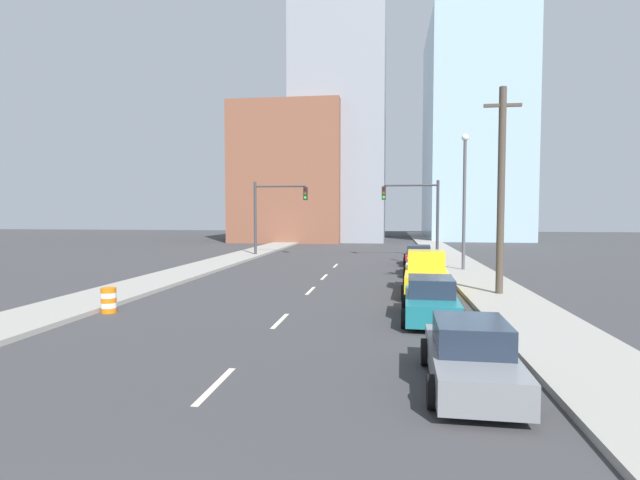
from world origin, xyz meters
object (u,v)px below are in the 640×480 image
at_px(utility_pole_right_mid, 501,190).
at_px(pickup_truck_yellow, 426,276).
at_px(traffic_barrel, 109,300).
at_px(sedan_gray, 471,356).
at_px(sedan_teal, 431,301).
at_px(traffic_signal_right, 421,208).
at_px(traffic_signal_left, 270,208).
at_px(sedan_white, 421,264).
at_px(sedan_red, 419,256).
at_px(street_lamp, 464,193).

distance_m(utility_pole_right_mid, pickup_truck_yellow, 5.10).
xyz_separation_m(traffic_barrel, sedan_gray, (12.22, -6.38, 0.19)).
relative_size(utility_pole_right_mid, sedan_teal, 2.00).
bearing_deg(utility_pole_right_mid, traffic_signal_right, 96.77).
bearing_deg(traffic_signal_left, sedan_gray, -68.94).
distance_m(traffic_barrel, pickup_truck_yellow, 13.74).
bearing_deg(sedan_white, sedan_red, 91.36).
bearing_deg(traffic_signal_right, street_lamp, -77.85).
xyz_separation_m(street_lamp, pickup_truck_yellow, (-2.93, -8.70, -4.22)).
relative_size(traffic_signal_left, street_lamp, 0.74).
relative_size(traffic_barrel, pickup_truck_yellow, 0.17).
height_order(sedan_white, sedan_red, sedan_white).
bearing_deg(sedan_gray, sedan_white, 90.81).
xyz_separation_m(traffic_signal_left, sedan_gray, (11.88, -30.85, -3.52)).
bearing_deg(traffic_signal_left, traffic_barrel, -90.81).
bearing_deg(traffic_signal_left, utility_pole_right_mid, -51.56).
xyz_separation_m(pickup_truck_yellow, sedan_white, (0.19, 6.97, -0.12)).
height_order(sedan_gray, sedan_red, sedan_gray).
height_order(traffic_barrel, pickup_truck_yellow, pickup_truck_yellow).
relative_size(traffic_signal_right, sedan_gray, 1.42).
height_order(street_lamp, sedan_teal, street_lamp).
distance_m(sedan_gray, sedan_white, 19.65).
bearing_deg(sedan_white, traffic_signal_right, 89.68).
distance_m(traffic_signal_left, sedan_white, 16.83).
bearing_deg(sedan_teal, sedan_white, 89.73).
distance_m(traffic_signal_left, utility_pole_right_mid, 24.13).
bearing_deg(street_lamp, sedan_teal, -102.39).
bearing_deg(sedan_gray, sedan_teal, 93.87).
bearing_deg(street_lamp, sedan_white, -147.75).
height_order(utility_pole_right_mid, pickup_truck_yellow, utility_pole_right_mid).
bearing_deg(pickup_truck_yellow, street_lamp, 74.20).
distance_m(traffic_signal_left, traffic_signal_right, 12.76).
height_order(traffic_signal_right, utility_pole_right_mid, utility_pole_right_mid).
xyz_separation_m(traffic_signal_right, pickup_truck_yellow, (-0.89, -18.17, -3.39)).
bearing_deg(sedan_teal, sedan_red, 89.79).
relative_size(traffic_barrel, street_lamp, 0.11).
xyz_separation_m(sedan_gray, sedan_white, (0.18, 19.65, 0.01)).
distance_m(utility_pole_right_mid, sedan_white, 9.19).
bearing_deg(traffic_barrel, traffic_signal_left, 89.19).
bearing_deg(traffic_signal_right, sedan_red, -95.33).
height_order(sedan_gray, pickup_truck_yellow, pickup_truck_yellow).
xyz_separation_m(sedan_teal, sedan_white, (0.48, 12.92, -0.02)).
xyz_separation_m(traffic_signal_left, pickup_truck_yellow, (11.86, -18.17, -3.39)).
height_order(traffic_signal_left, traffic_signal_right, same).
relative_size(utility_pole_right_mid, sedan_white, 1.98).
relative_size(utility_pole_right_mid, traffic_barrel, 9.75).
bearing_deg(traffic_barrel, traffic_signal_right, 61.84).
height_order(sedan_gray, sedan_white, sedan_white).
height_order(traffic_signal_left, sedan_red, traffic_signal_left).
relative_size(sedan_gray, pickup_truck_yellow, 0.79).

